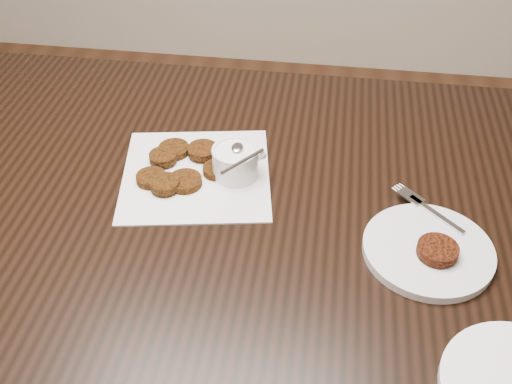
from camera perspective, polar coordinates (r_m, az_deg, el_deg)
table at (r=1.41m, az=-6.62°, el=-11.51°), size 1.48×0.95×0.75m
napkin at (r=1.16m, az=-5.75°, el=1.69°), size 0.33×0.33×0.00m
sauce_ramekin at (r=1.12m, az=-2.05°, el=4.16°), size 0.15×0.15×0.12m
patty_cluster at (r=1.16m, az=-7.37°, el=2.21°), size 0.21×0.21×0.02m
plate_with_patty at (r=1.04m, az=16.21°, el=-5.05°), size 0.31×0.31×0.03m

